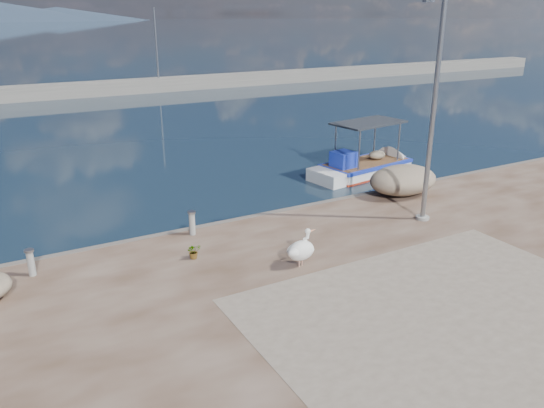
{
  "coord_description": "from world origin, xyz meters",
  "views": [
    {
      "loc": [
        -7.71,
        -9.92,
        6.96
      ],
      "look_at": [
        0.0,
        3.8,
        1.3
      ],
      "focal_mm": 35.0,
      "sensor_mm": 36.0,
      "label": 1
    }
  ],
  "objects": [
    {
      "name": "quay_patch",
      "position": [
        1.0,
        -3.0,
        0.5
      ],
      "size": [
        9.0,
        7.0,
        0.01
      ],
      "primitive_type": "cube",
      "color": "gray",
      "rests_on": "quay"
    },
    {
      "name": "bollard_near",
      "position": [
        -2.43,
        4.52,
        0.91
      ],
      "size": [
        0.25,
        0.25,
        0.76
      ],
      "color": "gray",
      "rests_on": "quay"
    },
    {
      "name": "bollard_far",
      "position": [
        -7.09,
        4.0,
        0.9
      ],
      "size": [
        0.24,
        0.24,
        0.74
      ],
      "color": "gray",
      "rests_on": "quay"
    },
    {
      "name": "boat_right",
      "position": [
        7.5,
        8.43,
        0.22
      ],
      "size": [
        6.08,
        2.72,
        2.82
      ],
      "rotation": [
        0.0,
        0.0,
        0.14
      ],
      "color": "white",
      "rests_on": "ground"
    },
    {
      "name": "net_pile_c",
      "position": [
        5.98,
        4.34,
        1.05
      ],
      "size": [
        2.78,
        1.99,
        1.09
      ],
      "primitive_type": "ellipsoid",
      "color": "tan",
      "rests_on": "quay"
    },
    {
      "name": "ground",
      "position": [
        0.0,
        0.0,
        0.0
      ],
      "size": [
        1400.0,
        1400.0,
        0.0
      ],
      "primitive_type": "plane",
      "color": "#162635",
      "rests_on": "ground"
    },
    {
      "name": "breakwater",
      "position": [
        -0.0,
        40.0,
        0.6
      ],
      "size": [
        120.0,
        2.2,
        7.5
      ],
      "color": "gray",
      "rests_on": "ground"
    },
    {
      "name": "pelican",
      "position": [
        -0.66,
        1.02,
        0.98
      ],
      "size": [
        1.07,
        0.7,
        1.02
      ],
      "rotation": [
        0.0,
        0.0,
        0.32
      ],
      "color": "tan",
      "rests_on": "quay"
    },
    {
      "name": "lamp_post",
      "position": [
        4.75,
        2.01,
        3.8
      ],
      "size": [
        0.44,
        0.96,
        7.0
      ],
      "color": "gray",
      "rests_on": "quay"
    },
    {
      "name": "potted_plant",
      "position": [
        -3.02,
        2.9,
        0.72
      ],
      "size": [
        0.4,
        0.36,
        0.43
      ],
      "primitive_type": "imported",
      "rotation": [
        0.0,
        0.0,
        -0.05
      ],
      "color": "#33722D",
      "rests_on": "quay"
    }
  ]
}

